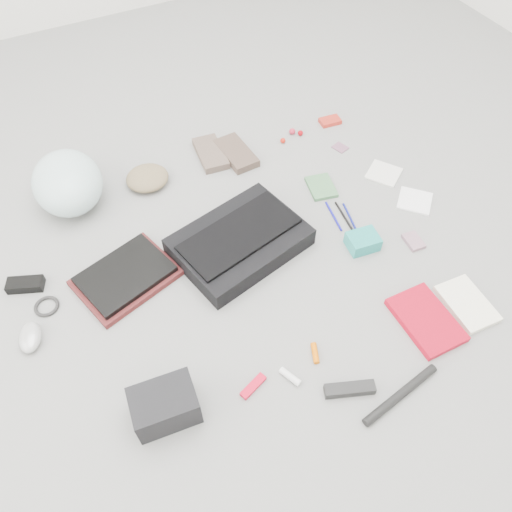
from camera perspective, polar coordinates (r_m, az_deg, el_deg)
name	(u,v)px	position (r m, az deg, el deg)	size (l,w,h in m)	color
ground_plane	(256,265)	(1.77, 0.00, -0.99)	(4.00, 4.00, 0.00)	gray
messenger_bag	(240,242)	(1.79, -1.87, 1.64)	(0.45, 0.32, 0.07)	black
bag_flap	(239,234)	(1.76, -1.90, 2.53)	(0.42, 0.19, 0.01)	black
laptop_sleeve	(126,278)	(1.78, -14.62, -2.43)	(0.32, 0.24, 0.02)	#561B1C
laptop	(125,274)	(1.77, -14.75, -2.03)	(0.29, 0.21, 0.02)	black
bike_helmet	(68,183)	(2.04, -20.74, 7.86)	(0.26, 0.33, 0.20)	white
beanie	(147,178)	(2.07, -12.31, 8.71)	(0.17, 0.16, 0.06)	#7F6C4C
mitten_left	(211,153)	(2.17, -5.21, 11.60)	(0.11, 0.21, 0.03)	brown
mitten_right	(236,153)	(2.16, -2.29, 11.68)	(0.11, 0.22, 0.03)	brown
power_brick	(25,284)	(1.88, -24.86, -2.97)	(0.12, 0.05, 0.03)	black
cable_coil	(47,306)	(1.81, -22.81, -5.32)	(0.08, 0.08, 0.01)	black
mouse	(30,337)	(1.74, -24.41, -8.44)	(0.07, 0.11, 0.04)	#B1B1B1
camera_bag	(165,406)	(1.48, -10.37, -16.46)	(0.18, 0.13, 0.12)	black
multitool	(253,386)	(1.54, -0.33, -14.64)	(0.09, 0.03, 0.01)	red
toiletry_tube_white	(290,377)	(1.55, 3.92, -13.58)	(0.02, 0.02, 0.07)	white
toiletry_tube_orange	(315,353)	(1.59, 6.76, -10.96)	(0.02, 0.02, 0.07)	#E96500
u_lock	(350,389)	(1.55, 10.65, -14.73)	(0.15, 0.04, 0.03)	black
bike_pump	(401,395)	(1.58, 16.19, -14.96)	(0.03, 0.03, 0.29)	black
book_red	(426,320)	(1.72, 18.85, -6.94)	(0.16, 0.24, 0.02)	red
book_white	(467,304)	(1.81, 22.96, -5.04)	(0.13, 0.20, 0.02)	white
notepad	(321,187)	(2.04, 7.46, 7.83)	(0.10, 0.13, 0.02)	#437448
pen_blue	(334,216)	(1.94, 8.86, 4.52)	(0.01, 0.01, 0.15)	#1311A4
pen_black	(344,216)	(1.95, 10.03, 4.50)	(0.01, 0.01, 0.15)	black
pen_navy	(350,217)	(1.95, 10.69, 4.38)	(0.01, 0.01, 0.15)	navy
accordion_wallet	(363,241)	(1.85, 12.10, 1.64)	(0.11, 0.09, 0.05)	teal
card_deck	(413,241)	(1.92, 17.55, 1.63)	(0.06, 0.08, 0.02)	#A27687
napkin_top	(384,173)	(2.15, 14.39, 9.14)	(0.12, 0.12, 0.01)	silver
napkin_bottom	(415,201)	(2.07, 17.69, 6.04)	(0.12, 0.12, 0.01)	white
lollipop_a	(283,141)	(2.24, 3.09, 13.04)	(0.02, 0.02, 0.02)	#B71B0C
lollipop_b	(292,131)	(2.28, 4.16, 14.02)	(0.03, 0.03, 0.03)	#B01E34
lollipop_c	(300,133)	(2.28, 5.09, 13.83)	(0.02, 0.02, 0.02)	#A0020B
altoids_tin	(330,121)	(2.37, 8.46, 15.01)	(0.09, 0.06, 0.02)	red
stamp_sheet	(340,148)	(2.24, 9.60, 12.13)	(0.05, 0.06, 0.00)	#87556E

